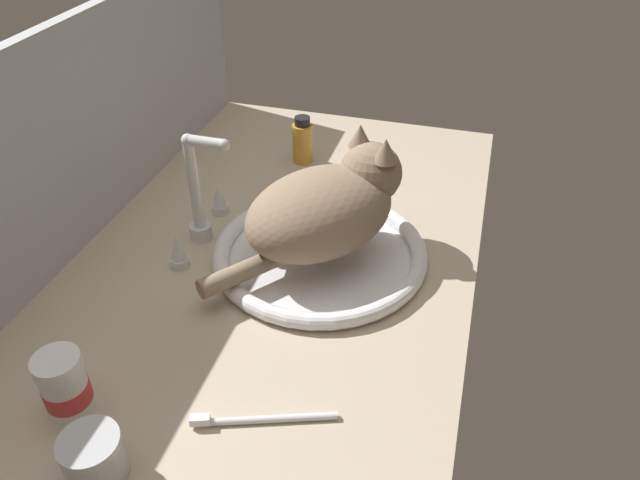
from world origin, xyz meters
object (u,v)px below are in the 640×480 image
pill_bottle (65,385)px  toothbrush (261,419)px  cat (330,206)px  sink_basin (320,253)px  faucet (199,203)px  amber_bottle (303,141)px  metal_jar (94,457)px

pill_bottle → toothbrush: pill_bottle is taller
cat → pill_bottle: 48.24cm
pill_bottle → toothbrush: size_ratio=0.51×
sink_basin → faucet: bearing=90.0°
cat → pill_bottle: bearing=149.7°
cat → toothbrush: bearing=-178.8°
amber_bottle → pill_bottle: bearing=172.5°
faucet → toothbrush: bearing=-145.4°
metal_jar → pill_bottle: 11.77cm
toothbrush → amber_bottle: bearing=12.8°
faucet → amber_bottle: 33.98cm
faucet → amber_bottle: size_ratio=2.00×
faucet → pill_bottle: bearing=179.0°
sink_basin → cat: (1.64, -1.28, 9.01)cm
faucet → cat: size_ratio=0.59×
sink_basin → metal_jar: 49.37cm
metal_jar → pill_bottle: bearing=49.5°
cat → metal_jar: cat is taller
faucet → pill_bottle: faucet is taller
toothbrush → metal_jar: bearing=127.5°
sink_basin → amber_bottle: (32.69, 13.31, 3.63)cm
sink_basin → cat: cat is taller
faucet → amber_bottle: faucet is taller
faucet → toothbrush: size_ratio=1.15×
cat → amber_bottle: bearing=25.2°
sink_basin → faucet: faucet is taller
toothbrush → faucet: bearing=34.6°
sink_basin → metal_jar: size_ratio=5.16×
sink_basin → pill_bottle: (-39.71, 22.85, 3.08)cm
amber_bottle → cat: bearing=-154.8°
sink_basin → toothbrush: (-35.07, -2.07, -0.63)cm
sink_basin → faucet: (0.00, 22.14, 6.47)cm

